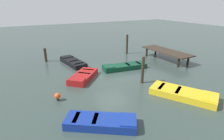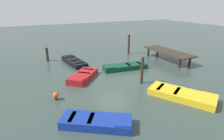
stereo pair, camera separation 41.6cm
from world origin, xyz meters
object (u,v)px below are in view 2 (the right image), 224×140
object	(u,v)px
rowboat_yellow	(182,95)
mooring_piling_mid_right	(47,54)
rowboat_blue	(97,122)
mooring_piling_near_left	(129,44)
rowboat_dark_green	(125,67)
marker_buoy	(56,95)
rowboat_red	(83,76)
dock_segment	(168,52)
mooring_piling_center	(142,70)
rowboat_black	(74,62)

from	to	relation	value
rowboat_yellow	mooring_piling_mid_right	xyz separation A→B (m)	(-11.36, -6.10, 0.44)
rowboat_blue	mooring_piling_near_left	xyz separation A→B (m)	(-10.35, 7.97, 0.85)
rowboat_dark_green	marker_buoy	size ratio (longest dim) A/B	8.10
rowboat_red	mooring_piling_mid_right	bearing A→B (deg)	-120.81
dock_segment	mooring_piling_mid_right	bearing A→B (deg)	-117.76
dock_segment	mooring_piling_center	bearing A→B (deg)	-60.33
rowboat_red	mooring_piling_center	world-z (taller)	mooring_piling_center
rowboat_black	rowboat_red	distance (m)	3.86
rowboat_red	mooring_piling_near_left	bearing A→B (deg)	167.46
rowboat_yellow	rowboat_black	distance (m)	10.15
rowboat_blue	mooring_piling_center	bearing A→B (deg)	66.96
mooring_piling_center	rowboat_blue	bearing A→B (deg)	-56.62
rowboat_yellow	mooring_piling_mid_right	world-z (taller)	mooring_piling_mid_right
rowboat_blue	rowboat_black	distance (m)	9.61
rowboat_dark_green	mooring_piling_near_left	size ratio (longest dim) A/B	1.82
rowboat_blue	mooring_piling_mid_right	world-z (taller)	mooring_piling_mid_right
rowboat_yellow	rowboat_blue	world-z (taller)	same
dock_segment	mooring_piling_center	size ratio (longest dim) A/B	2.80
mooring_piling_mid_right	rowboat_dark_green	bearing A→B (deg)	45.91
rowboat_red	marker_buoy	size ratio (longest dim) A/B	6.27
dock_segment	rowboat_dark_green	xyz separation A→B (m)	(0.34, -5.06, -0.63)
rowboat_red	rowboat_yellow	bearing A→B (deg)	81.68
rowboat_dark_green	mooring_piling_center	world-z (taller)	mooring_piling_center
rowboat_yellow	rowboat_dark_green	xyz separation A→B (m)	(-5.93, -0.50, -0.00)
rowboat_blue	rowboat_dark_green	bearing A→B (deg)	84.13
mooring_piling_mid_right	mooring_piling_near_left	bearing A→B (deg)	82.04
rowboat_blue	rowboat_red	bearing A→B (deg)	112.16
rowboat_yellow	rowboat_red	distance (m)	7.01
rowboat_black	rowboat_red	bearing A→B (deg)	166.27
rowboat_yellow	rowboat_dark_green	world-z (taller)	same
mooring_piling_center	rowboat_yellow	bearing A→B (deg)	17.94
mooring_piling_center	dock_segment	bearing A→B (deg)	121.90
mooring_piling_mid_right	marker_buoy	size ratio (longest dim) A/B	2.74
rowboat_dark_green	rowboat_yellow	bearing A→B (deg)	102.22
rowboat_black	mooring_piling_center	bearing A→B (deg)	-162.77
rowboat_red	mooring_piling_mid_right	world-z (taller)	mooring_piling_mid_right
rowboat_yellow	rowboat_red	xyz separation A→B (m)	(-5.47, -4.39, 0.00)
dock_segment	mooring_piling_center	world-z (taller)	mooring_piling_center
rowboat_yellow	mooring_piling_near_left	world-z (taller)	mooring_piling_near_left
rowboat_yellow	rowboat_black	xyz separation A→B (m)	(-9.31, -4.03, 0.00)
rowboat_dark_green	mooring_piling_near_left	world-z (taller)	mooring_piling_near_left
dock_segment	rowboat_blue	distance (m)	11.99
rowboat_black	rowboat_yellow	bearing A→B (deg)	-165.06
mooring_piling_center	marker_buoy	distance (m)	5.90
rowboat_yellow	rowboat_dark_green	size ratio (longest dim) A/B	1.02
dock_segment	rowboat_dark_green	world-z (taller)	dock_segment
rowboat_yellow	mooring_piling_near_left	xyz separation A→B (m)	(-10.17, 2.45, 0.85)
rowboat_black	mooring_piling_center	size ratio (longest dim) A/B	1.88
dock_segment	rowboat_red	bearing A→B (deg)	-87.12
marker_buoy	mooring_piling_near_left	bearing A→B (deg)	127.36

